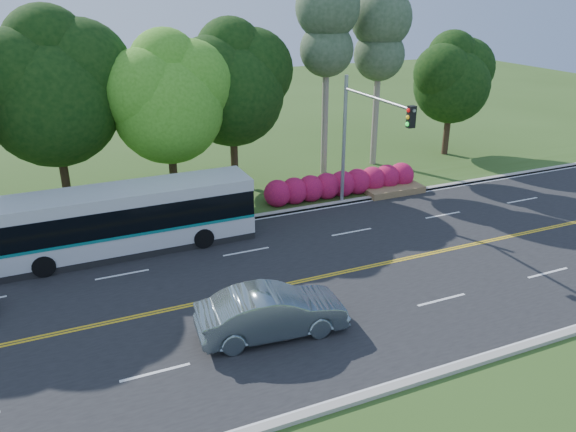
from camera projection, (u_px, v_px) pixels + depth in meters
name	position (u px, v px, depth m)	size (l,w,h in m)	color
ground	(287.00, 285.00, 22.75)	(120.00, 120.00, 0.00)	#314F1A
road	(287.00, 284.00, 22.75)	(60.00, 14.00, 0.02)	black
curb_north	(231.00, 220.00, 28.78)	(60.00, 0.30, 0.15)	#A7A297
curb_south	(382.00, 391.00, 16.66)	(60.00, 0.30, 0.15)	#A7A297
grass_verge	(221.00, 209.00, 30.36)	(60.00, 4.00, 0.10)	#314F1A
lane_markings	(285.00, 285.00, 22.71)	(57.60, 13.82, 0.00)	gold
tree_row	(99.00, 81.00, 28.57)	(44.70, 9.10, 13.84)	#2F2014
bougainvillea_hedge	(345.00, 184.00, 32.03)	(9.50, 2.25, 1.50)	maroon
traffic_signal	(363.00, 128.00, 27.94)	(0.42, 6.10, 7.00)	#97989F
transit_bus	(126.00, 220.00, 25.13)	(11.39, 2.60, 2.98)	silver
sedan	(272.00, 312.00, 19.23)	(1.80, 5.16, 1.70)	slate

